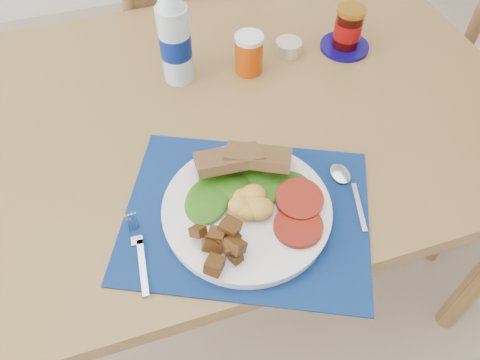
# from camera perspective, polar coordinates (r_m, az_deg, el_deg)

# --- Properties ---
(ground) EXTENTS (4.00, 4.00, 0.00)m
(ground) POSITION_cam_1_polar(r_m,az_deg,el_deg) (1.57, -0.23, -17.12)
(ground) COLOR tan
(ground) RESTS_ON ground
(table) EXTENTS (1.40, 0.90, 0.75)m
(table) POSITION_cam_1_polar(r_m,az_deg,el_deg) (1.10, -3.53, 5.28)
(table) COLOR brown
(table) RESTS_ON ground
(chair_far) EXTENTS (0.48, 0.46, 1.20)m
(chair_far) POSITION_cam_1_polar(r_m,az_deg,el_deg) (1.63, -6.66, 19.31)
(chair_far) COLOR brown
(chair_far) RESTS_ON ground
(placemat) EXTENTS (0.55, 0.50, 0.00)m
(placemat) POSITION_cam_1_polar(r_m,az_deg,el_deg) (0.86, 0.82, -4.15)
(placemat) COLOR black
(placemat) RESTS_ON table
(breakfast_plate) EXTENTS (0.30, 0.30, 0.07)m
(breakfast_plate) POSITION_cam_1_polar(r_m,az_deg,el_deg) (0.84, 0.54, -3.60)
(breakfast_plate) COLOR silver
(breakfast_plate) RESTS_ON placemat
(fork) EXTENTS (0.02, 0.15, 0.00)m
(fork) POSITION_cam_1_polar(r_m,az_deg,el_deg) (0.83, -12.20, -8.35)
(fork) COLOR #B2B5BA
(fork) RESTS_ON placemat
(spoon) EXTENTS (0.04, 0.16, 0.00)m
(spoon) POSITION_cam_1_polar(r_m,az_deg,el_deg) (0.92, 12.81, -0.58)
(spoon) COLOR #B2B5BA
(spoon) RESTS_ON placemat
(water_bottle) EXTENTS (0.07, 0.07, 0.24)m
(water_bottle) POSITION_cam_1_polar(r_m,az_deg,el_deg) (1.07, -7.97, 16.71)
(water_bottle) COLOR #ADBFCC
(water_bottle) RESTS_ON table
(juice_glass) EXTENTS (0.06, 0.06, 0.09)m
(juice_glass) POSITION_cam_1_polar(r_m,az_deg,el_deg) (1.12, 1.10, 15.02)
(juice_glass) COLOR #AB3904
(juice_glass) RESTS_ON table
(ramekin) EXTENTS (0.06, 0.06, 0.03)m
(ramekin) POSITION_cam_1_polar(r_m,az_deg,el_deg) (1.20, 5.92, 15.80)
(ramekin) COLOR #C2B18E
(ramekin) RESTS_ON table
(jam_on_saucer) EXTENTS (0.12, 0.12, 0.11)m
(jam_on_saucer) POSITION_cam_1_polar(r_m,az_deg,el_deg) (1.22, 12.97, 17.26)
(jam_on_saucer) COLOR #0B0556
(jam_on_saucer) RESTS_ON table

